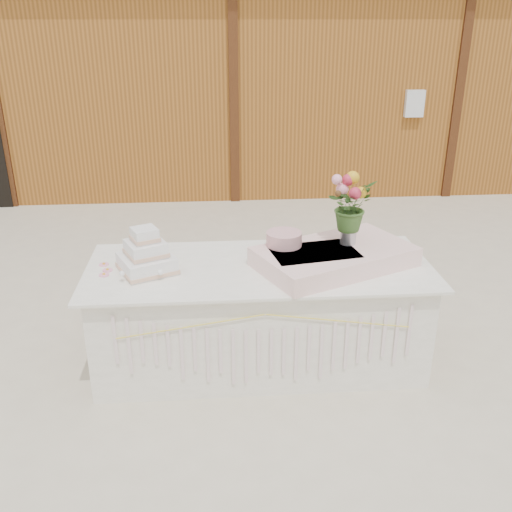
{
  "coord_description": "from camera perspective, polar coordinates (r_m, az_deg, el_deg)",
  "views": [
    {
      "loc": [
        -0.31,
        -3.61,
        2.38
      ],
      "look_at": [
        0.0,
        0.3,
        0.72
      ],
      "focal_mm": 40.0,
      "sensor_mm": 36.0,
      "label": 1
    }
  ],
  "objects": [
    {
      "name": "pink_cake_stand",
      "position": [
        3.98,
        2.8,
        1.02
      ],
      "size": [
        0.32,
        0.32,
        0.23
      ],
      "color": "white",
      "rests_on": "cake_table"
    },
    {
      "name": "cake_table",
      "position": [
        4.13,
        0.33,
        -5.9
      ],
      "size": [
        2.4,
        1.0,
        0.77
      ],
      "color": "white",
      "rests_on": "ground"
    },
    {
      "name": "loose_flowers",
      "position": [
        4.03,
        -14.79,
        -1.29
      ],
      "size": [
        0.25,
        0.36,
        0.02
      ],
      "primitive_type": null,
      "rotation": [
        0.0,
        0.0,
        -0.39
      ],
      "color": "pink",
      "rests_on": "cake_table"
    },
    {
      "name": "ground",
      "position": [
        4.33,
        0.31,
        -10.36
      ],
      "size": [
        80.0,
        80.0,
        0.0
      ],
      "primitive_type": "plane",
      "color": "beige",
      "rests_on": "ground"
    },
    {
      "name": "satin_runner",
      "position": [
        3.99,
        7.86,
        -0.07
      ],
      "size": [
        1.21,
        0.99,
        0.13
      ],
      "primitive_type": "cube",
      "rotation": [
        0.0,
        0.0,
        0.43
      ],
      "color": "#F5C6C5",
      "rests_on": "cake_table"
    },
    {
      "name": "barn",
      "position": [
        9.64,
        -2.85,
        18.71
      ],
      "size": [
        12.6,
        4.6,
        3.3
      ],
      "color": "#96591F",
      "rests_on": "ground"
    },
    {
      "name": "bouquet",
      "position": [
        3.95,
        9.44,
        5.66
      ],
      "size": [
        0.42,
        0.41,
        0.35
      ],
      "primitive_type": "imported",
      "rotation": [
        0.0,
        0.0,
        0.72
      ],
      "color": "#365A24",
      "rests_on": "flower_vase"
    },
    {
      "name": "flower_vase",
      "position": [
        4.03,
        9.21,
        2.26
      ],
      "size": [
        0.11,
        0.11,
        0.15
      ],
      "primitive_type": "cylinder",
      "color": "#B1B1B6",
      "rests_on": "satin_runner"
    },
    {
      "name": "wedding_cake",
      "position": [
        3.92,
        -10.9,
        -0.09
      ],
      "size": [
        0.46,
        0.46,
        0.31
      ],
      "rotation": [
        0.0,
        0.0,
        0.43
      ],
      "color": "white",
      "rests_on": "cake_table"
    }
  ]
}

